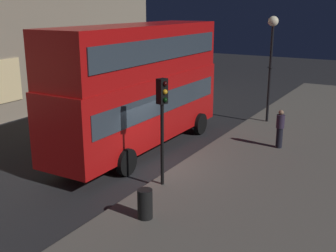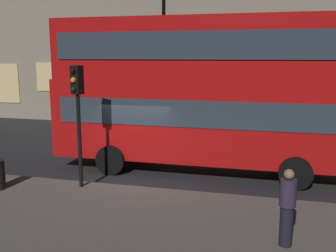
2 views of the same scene
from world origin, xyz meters
name	(u,v)px [view 1 (image 1 of 2)]	position (x,y,z in m)	size (l,w,h in m)	color
ground_plane	(146,169)	(0.00, 0.00, 0.00)	(80.00, 80.00, 0.00)	#232326
sidewalk_slab	(277,196)	(0.00, -5.20, 0.06)	(44.00, 8.42, 0.12)	#5B564F
double_decker_bus	(139,82)	(1.86, 1.53, 3.05)	(10.28, 2.84, 5.44)	#B20F0F
traffic_light_near_kerb	(162,110)	(-1.20, -1.48, 2.83)	(0.38, 0.39, 3.76)	black
traffic_light_far_side	(178,60)	(11.20, 4.75, 2.80)	(0.38, 0.39, 3.89)	black
street_lamp	(272,44)	(8.91, -2.03, 4.28)	(0.53, 0.53, 5.56)	black
pedestrian	(280,128)	(4.84, -3.86, 1.00)	(0.35, 0.35, 1.71)	black
litter_bin	(145,204)	(-3.57, -2.30, 0.57)	(0.45, 0.45, 0.90)	black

